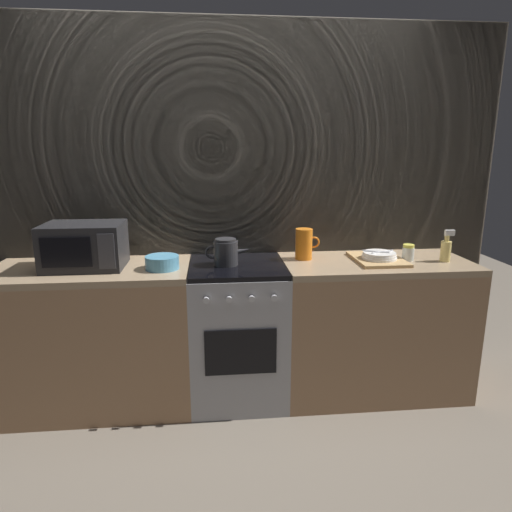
{
  "coord_description": "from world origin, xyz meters",
  "views": [
    {
      "loc": [
        -0.15,
        -2.68,
        1.61
      ],
      "look_at": [
        0.12,
        0.0,
        0.95
      ],
      "focal_mm": 31.19,
      "sensor_mm": 36.0,
      "label": 1
    }
  ],
  "objects_px": {
    "stove_unit": "(238,331)",
    "spray_bottle": "(446,249)",
    "mixing_bowl": "(162,262)",
    "dish_pile": "(378,258)",
    "pitcher": "(304,244)",
    "microwave": "(85,246)",
    "kettle": "(226,252)",
    "spice_jar": "(408,253)"
  },
  "relations": [
    {
      "from": "stove_unit",
      "to": "spray_bottle",
      "type": "bearing_deg",
      "value": -2.43
    },
    {
      "from": "stove_unit",
      "to": "pitcher",
      "type": "distance_m",
      "value": 0.71
    },
    {
      "from": "mixing_bowl",
      "to": "dish_pile",
      "type": "relative_size",
      "value": 0.5
    },
    {
      "from": "microwave",
      "to": "spice_jar",
      "type": "distance_m",
      "value": 2.02
    },
    {
      "from": "mixing_bowl",
      "to": "dish_pile",
      "type": "height_order",
      "value": "mixing_bowl"
    },
    {
      "from": "pitcher",
      "to": "stove_unit",
      "type": "bearing_deg",
      "value": -168.23
    },
    {
      "from": "dish_pile",
      "to": "mixing_bowl",
      "type": "bearing_deg",
      "value": -177.83
    },
    {
      "from": "stove_unit",
      "to": "spray_bottle",
      "type": "distance_m",
      "value": 1.43
    },
    {
      "from": "stove_unit",
      "to": "dish_pile",
      "type": "xyz_separation_m",
      "value": [
        0.91,
        -0.01,
        0.47
      ]
    },
    {
      "from": "mixing_bowl",
      "to": "pitcher",
      "type": "distance_m",
      "value": 0.91
    },
    {
      "from": "kettle",
      "to": "spray_bottle",
      "type": "distance_m",
      "value": 1.4
    },
    {
      "from": "stove_unit",
      "to": "kettle",
      "type": "bearing_deg",
      "value": -173.5
    },
    {
      "from": "mixing_bowl",
      "to": "spray_bottle",
      "type": "bearing_deg",
      "value": 0.23
    },
    {
      "from": "pitcher",
      "to": "spray_bottle",
      "type": "height_order",
      "value": "spray_bottle"
    },
    {
      "from": "pitcher",
      "to": "spice_jar",
      "type": "relative_size",
      "value": 1.9
    },
    {
      "from": "microwave",
      "to": "mixing_bowl",
      "type": "bearing_deg",
      "value": -9.77
    },
    {
      "from": "stove_unit",
      "to": "mixing_bowl",
      "type": "relative_size",
      "value": 4.5
    },
    {
      "from": "pitcher",
      "to": "dish_pile",
      "type": "height_order",
      "value": "pitcher"
    },
    {
      "from": "dish_pile",
      "to": "spice_jar",
      "type": "height_order",
      "value": "spice_jar"
    },
    {
      "from": "microwave",
      "to": "kettle",
      "type": "xyz_separation_m",
      "value": [
        0.85,
        -0.02,
        -0.05
      ]
    },
    {
      "from": "mixing_bowl",
      "to": "spray_bottle",
      "type": "height_order",
      "value": "spray_bottle"
    },
    {
      "from": "mixing_bowl",
      "to": "dish_pile",
      "type": "bearing_deg",
      "value": 2.17
    },
    {
      "from": "mixing_bowl",
      "to": "spice_jar",
      "type": "relative_size",
      "value": 1.9
    },
    {
      "from": "dish_pile",
      "to": "spice_jar",
      "type": "xyz_separation_m",
      "value": [
        0.2,
        0.0,
        0.03
      ]
    },
    {
      "from": "stove_unit",
      "to": "dish_pile",
      "type": "bearing_deg",
      "value": -0.78
    },
    {
      "from": "spice_jar",
      "to": "mixing_bowl",
      "type": "bearing_deg",
      "value": -177.98
    },
    {
      "from": "microwave",
      "to": "mixing_bowl",
      "type": "height_order",
      "value": "microwave"
    },
    {
      "from": "pitcher",
      "to": "dish_pile",
      "type": "xyz_separation_m",
      "value": [
        0.46,
        -0.1,
        -0.08
      ]
    },
    {
      "from": "dish_pile",
      "to": "spice_jar",
      "type": "relative_size",
      "value": 3.81
    },
    {
      "from": "spice_jar",
      "to": "stove_unit",
      "type": "bearing_deg",
      "value": 179.54
    },
    {
      "from": "dish_pile",
      "to": "pitcher",
      "type": "bearing_deg",
      "value": 167.32
    },
    {
      "from": "kettle",
      "to": "pitcher",
      "type": "height_order",
      "value": "pitcher"
    },
    {
      "from": "mixing_bowl",
      "to": "dish_pile",
      "type": "xyz_separation_m",
      "value": [
        1.36,
        0.05,
        -0.02
      ]
    },
    {
      "from": "spray_bottle",
      "to": "pitcher",
      "type": "bearing_deg",
      "value": 170.5
    },
    {
      "from": "microwave",
      "to": "dish_pile",
      "type": "xyz_separation_m",
      "value": [
        1.82,
        -0.03,
        -0.11
      ]
    },
    {
      "from": "stove_unit",
      "to": "dish_pile",
      "type": "height_order",
      "value": "dish_pile"
    },
    {
      "from": "dish_pile",
      "to": "spray_bottle",
      "type": "distance_m",
      "value": 0.43
    },
    {
      "from": "stove_unit",
      "to": "mixing_bowl",
      "type": "distance_m",
      "value": 0.67
    },
    {
      "from": "pitcher",
      "to": "kettle",
      "type": "bearing_deg",
      "value": -168.92
    },
    {
      "from": "dish_pile",
      "to": "microwave",
      "type": "bearing_deg",
      "value": 179.1
    },
    {
      "from": "spray_bottle",
      "to": "microwave",
      "type": "bearing_deg",
      "value": 178.15
    },
    {
      "from": "microwave",
      "to": "kettle",
      "type": "height_order",
      "value": "microwave"
    }
  ]
}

